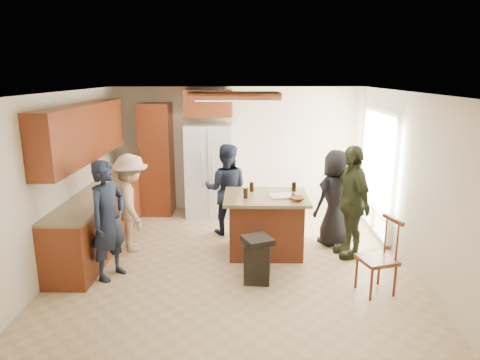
{
  "coord_description": "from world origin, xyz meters",
  "views": [
    {
      "loc": [
        0.16,
        -6.07,
        2.75
      ],
      "look_at": [
        0.07,
        0.33,
        1.15
      ],
      "focal_mm": 32.0,
      "sensor_mm": 36.0,
      "label": 1
    }
  ],
  "objects_px": {
    "trash_bin": "(257,259)",
    "spindle_chair": "(378,259)",
    "person_behind_left": "(226,189)",
    "person_front_left": "(109,220)",
    "kitchen_island": "(266,224)",
    "person_side_right": "(351,202)",
    "person_counter": "(131,203)",
    "person_behind_right": "(336,198)",
    "refrigerator": "(210,170)"
  },
  "relations": [
    {
      "from": "person_behind_right",
      "to": "refrigerator",
      "type": "height_order",
      "value": "refrigerator"
    },
    {
      "from": "spindle_chair",
      "to": "person_counter",
      "type": "bearing_deg",
      "value": 158.97
    },
    {
      "from": "person_front_left",
      "to": "kitchen_island",
      "type": "height_order",
      "value": "person_front_left"
    },
    {
      "from": "person_behind_left",
      "to": "trash_bin",
      "type": "relative_size",
      "value": 2.53
    },
    {
      "from": "person_behind_left",
      "to": "spindle_chair",
      "type": "xyz_separation_m",
      "value": [
        2.03,
        -2.1,
        -0.34
      ]
    },
    {
      "from": "person_behind_left",
      "to": "kitchen_island",
      "type": "distance_m",
      "value": 1.11
    },
    {
      "from": "person_counter",
      "to": "trash_bin",
      "type": "relative_size",
      "value": 2.46
    },
    {
      "from": "person_behind_left",
      "to": "trash_bin",
      "type": "height_order",
      "value": "person_behind_left"
    },
    {
      "from": "trash_bin",
      "to": "spindle_chair",
      "type": "bearing_deg",
      "value": -10.52
    },
    {
      "from": "person_front_left",
      "to": "person_behind_left",
      "type": "xyz_separation_m",
      "value": [
        1.52,
        1.71,
        -0.03
      ]
    },
    {
      "from": "person_front_left",
      "to": "refrigerator",
      "type": "xyz_separation_m",
      "value": [
        1.14,
        2.75,
        0.07
      ]
    },
    {
      "from": "refrigerator",
      "to": "trash_bin",
      "type": "height_order",
      "value": "refrigerator"
    },
    {
      "from": "refrigerator",
      "to": "trash_bin",
      "type": "xyz_separation_m",
      "value": [
        0.87,
        -2.86,
        -0.58
      ]
    },
    {
      "from": "refrigerator",
      "to": "kitchen_island",
      "type": "xyz_separation_m",
      "value": [
        1.02,
        -1.89,
        -0.43
      ]
    },
    {
      "from": "person_front_left",
      "to": "person_counter",
      "type": "relative_size",
      "value": 1.06
    },
    {
      "from": "person_behind_right",
      "to": "trash_bin",
      "type": "bearing_deg",
      "value": 13.65
    },
    {
      "from": "person_side_right",
      "to": "kitchen_island",
      "type": "relative_size",
      "value": 1.35
    },
    {
      "from": "person_side_right",
      "to": "person_front_left",
      "type": "bearing_deg",
      "value": -89.32
    },
    {
      "from": "person_counter",
      "to": "refrigerator",
      "type": "relative_size",
      "value": 0.86
    },
    {
      "from": "person_front_left",
      "to": "kitchen_island",
      "type": "relative_size",
      "value": 1.29
    },
    {
      "from": "person_front_left",
      "to": "person_side_right",
      "type": "xyz_separation_m",
      "value": [
        3.45,
        0.78,
        0.04
      ]
    },
    {
      "from": "person_front_left",
      "to": "refrigerator",
      "type": "height_order",
      "value": "refrigerator"
    },
    {
      "from": "person_side_right",
      "to": "refrigerator",
      "type": "height_order",
      "value": "refrigerator"
    },
    {
      "from": "person_behind_left",
      "to": "person_counter",
      "type": "xyz_separation_m",
      "value": [
        -1.46,
        -0.76,
        -0.02
      ]
    },
    {
      "from": "person_counter",
      "to": "spindle_chair",
      "type": "bearing_deg",
      "value": -133.93
    },
    {
      "from": "kitchen_island",
      "to": "trash_bin",
      "type": "height_order",
      "value": "kitchen_island"
    },
    {
      "from": "person_behind_right",
      "to": "person_front_left",
      "type": "bearing_deg",
      "value": -11.7
    },
    {
      "from": "person_behind_right",
      "to": "spindle_chair",
      "type": "bearing_deg",
      "value": 65.43
    },
    {
      "from": "person_behind_left",
      "to": "spindle_chair",
      "type": "bearing_deg",
      "value": 137.45
    },
    {
      "from": "person_behind_left",
      "to": "person_behind_right",
      "type": "relative_size",
      "value": 1.01
    },
    {
      "from": "person_behind_right",
      "to": "person_side_right",
      "type": "relative_size",
      "value": 0.91
    },
    {
      "from": "refrigerator",
      "to": "kitchen_island",
      "type": "height_order",
      "value": "refrigerator"
    },
    {
      "from": "person_side_right",
      "to": "trash_bin",
      "type": "xyz_separation_m",
      "value": [
        -1.44,
        -0.89,
        -0.55
      ]
    },
    {
      "from": "person_counter",
      "to": "refrigerator",
      "type": "xyz_separation_m",
      "value": [
        1.08,
        1.8,
        0.12
      ]
    },
    {
      "from": "person_side_right",
      "to": "kitchen_island",
      "type": "xyz_separation_m",
      "value": [
        -1.29,
        0.09,
        -0.39
      ]
    },
    {
      "from": "person_behind_left",
      "to": "person_behind_right",
      "type": "bearing_deg",
      "value": 169.03
    },
    {
      "from": "person_side_right",
      "to": "person_behind_left",
      "type": "bearing_deg",
      "value": -127.65
    },
    {
      "from": "person_behind_right",
      "to": "person_side_right",
      "type": "xyz_separation_m",
      "value": [
        0.13,
        -0.46,
        0.08
      ]
    },
    {
      "from": "person_counter",
      "to": "kitchen_island",
      "type": "bearing_deg",
      "value": -115.18
    },
    {
      "from": "person_behind_left",
      "to": "refrigerator",
      "type": "relative_size",
      "value": 0.89
    },
    {
      "from": "person_behind_left",
      "to": "kitchen_island",
      "type": "bearing_deg",
      "value": 131.02
    },
    {
      "from": "person_counter",
      "to": "spindle_chair",
      "type": "relative_size",
      "value": 1.56
    },
    {
      "from": "person_front_left",
      "to": "trash_bin",
      "type": "distance_m",
      "value": 2.08
    },
    {
      "from": "spindle_chair",
      "to": "person_front_left",
      "type": "bearing_deg",
      "value": 173.7
    },
    {
      "from": "person_behind_left",
      "to": "person_counter",
      "type": "relative_size",
      "value": 1.03
    },
    {
      "from": "person_side_right",
      "to": "trash_bin",
      "type": "relative_size",
      "value": 2.75
    },
    {
      "from": "trash_bin",
      "to": "spindle_chair",
      "type": "distance_m",
      "value": 1.56
    },
    {
      "from": "person_counter",
      "to": "kitchen_island",
      "type": "xyz_separation_m",
      "value": [
        2.11,
        -0.08,
        -0.3
      ]
    },
    {
      "from": "person_behind_left",
      "to": "spindle_chair",
      "type": "distance_m",
      "value": 2.94
    },
    {
      "from": "trash_bin",
      "to": "spindle_chair",
      "type": "xyz_separation_m",
      "value": [
        1.53,
        -0.28,
        0.13
      ]
    }
  ]
}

